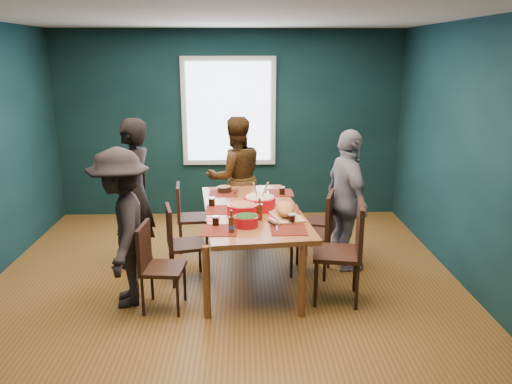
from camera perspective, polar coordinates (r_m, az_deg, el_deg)
room at (r=5.14m, az=-3.71°, el=4.45°), size 5.01×5.01×2.71m
dining_table at (r=5.33m, az=-0.41°, el=-2.74°), size 1.21×2.08×0.75m
chair_left_far at (r=6.17m, az=-7.96°, el=-2.27°), size 0.41×0.41×0.83m
chair_left_mid at (r=5.32m, az=-8.84°, el=-5.23°), size 0.45×0.45×0.84m
chair_left_near at (r=4.80m, az=-11.54°, el=-7.65°), size 0.41×0.41×0.84m
chair_right_far at (r=6.05m, az=8.37°, el=-2.69°), size 0.47×0.47×0.82m
chair_right_mid at (r=5.46m, az=7.28°, el=-4.01°), size 0.52×0.52×0.93m
chair_right_near at (r=4.90m, az=10.41°, el=-5.93°), size 0.52×0.52×1.00m
person_far_left at (r=5.73m, az=-13.87°, el=-0.22°), size 0.62×0.73×1.69m
person_back at (r=6.50m, az=-2.35°, el=1.65°), size 0.91×0.79×1.60m
person_right at (r=5.59m, az=10.39°, el=-1.00°), size 0.56×0.98×1.58m
person_near_left at (r=4.89m, az=-15.10°, el=-4.01°), size 0.74×1.08×1.53m
bowl_salad at (r=5.10m, az=-1.64°, el=-2.01°), size 0.30×0.30×0.13m
bowl_dumpling at (r=5.30m, az=0.41°, el=-1.18°), size 0.34×0.34×0.32m
bowl_herbs at (r=4.80m, az=-1.14°, el=-3.26°), size 0.24×0.24×0.10m
cutting_board at (r=5.08m, az=3.31°, el=-2.10°), size 0.39×0.66×0.14m
small_bowl at (r=5.98m, az=-3.62°, el=0.35°), size 0.17×0.17×0.07m
beer_bottle_a at (r=4.62m, az=-2.82°, el=-3.74°), size 0.06×0.06×0.21m
beer_bottle_b at (r=4.95m, az=0.41°, el=-2.25°), size 0.06×0.06×0.23m
cola_glass_a at (r=4.83m, az=-4.64°, el=-3.24°), size 0.07×0.07×0.10m
cola_glass_b at (r=4.88m, az=4.11°, el=-2.99°), size 0.07×0.07×0.10m
cola_glass_c at (r=5.87m, az=3.00°, el=0.20°), size 0.07×0.07×0.10m
cola_glass_d at (r=5.44m, az=-5.08°, el=-1.07°), size 0.07×0.07×0.10m
napkin_a at (r=5.43m, az=3.00°, el=-1.62°), size 0.19×0.19×0.00m
napkin_b at (r=5.01m, az=-4.93°, el=-3.15°), size 0.16×0.16×0.00m
napkin_c at (r=4.70m, az=4.11°, el=-4.39°), size 0.20×0.20×0.00m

